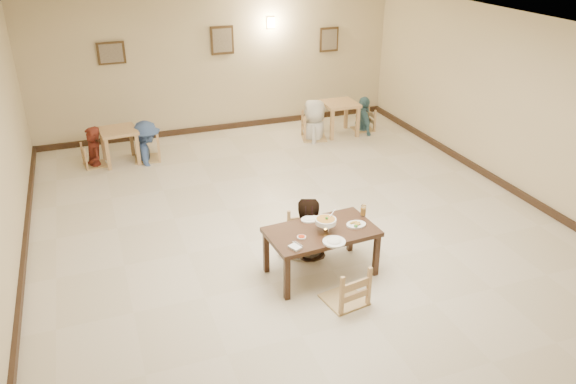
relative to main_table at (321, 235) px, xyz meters
name	(u,v)px	position (x,y,z in m)	size (l,w,h in m)	color
floor	(303,232)	(0.18, 1.11, -0.59)	(10.00, 10.00, 0.00)	beige
ceiling	(305,32)	(0.18, 1.11, 2.41)	(10.00, 10.00, 0.00)	white
wall_back	(218,64)	(0.18, 6.11, 0.91)	(10.00, 10.00, 0.00)	beige
wall_right	(530,110)	(4.18, 1.11, 0.91)	(10.00, 10.00, 0.00)	beige
baseboard_back	(222,127)	(0.18, 6.08, -0.53)	(8.00, 0.06, 0.12)	#332115
baseboard_left	(22,281)	(-3.79, 1.11, -0.53)	(0.06, 10.00, 0.12)	#332115
baseboard_right	(513,189)	(4.15, 1.11, -0.53)	(0.06, 10.00, 0.12)	#332115
picture_a	(111,53)	(-2.02, 6.06, 1.31)	(0.55, 0.04, 0.45)	#3E2B17
picture_b	(222,40)	(0.28, 6.06, 1.41)	(0.50, 0.04, 0.60)	#3E2B17
picture_c	(329,40)	(2.78, 6.06, 1.26)	(0.45, 0.04, 0.55)	#3E2B17
wall_sconce	(271,23)	(1.38, 6.07, 1.71)	(0.16, 0.05, 0.22)	#FFD88C
main_table	(321,235)	(0.00, 0.00, 0.00)	(1.48, 0.90, 0.67)	#3E2618
chair_far	(305,218)	(0.05, 0.69, -0.11)	(0.45, 0.45, 0.97)	tan
chair_near	(346,266)	(0.04, -0.67, -0.07)	(0.49, 0.49, 1.04)	tan
main_diner	(306,200)	(0.00, 0.56, 0.26)	(0.82, 0.64, 1.69)	gray
curry_warmer	(326,221)	(0.04, -0.04, 0.23)	(0.31, 0.28, 0.25)	silver
rice_plate_far	(310,219)	(-0.04, 0.30, 0.09)	(0.26, 0.26, 0.06)	white
rice_plate_near	(334,241)	(0.02, -0.34, 0.09)	(0.29, 0.29, 0.07)	white
fried_plate	(356,224)	(0.48, -0.05, 0.10)	(0.27, 0.27, 0.06)	white
chili_dish	(302,237)	(-0.32, -0.10, 0.09)	(0.12, 0.12, 0.02)	white
napkin_cutlery	(295,247)	(-0.49, -0.30, 0.09)	(0.19, 0.24, 0.03)	white
drink_glass	(363,211)	(0.70, 0.18, 0.15)	(0.08, 0.08, 0.15)	white
bg_table_left	(119,136)	(-2.15, 4.91, -0.04)	(0.75, 0.75, 0.68)	tan
bg_table_right	(340,108)	(2.55, 4.89, 0.00)	(0.74, 0.74, 0.73)	tan
bg_chair_ll	(92,145)	(-2.65, 4.91, -0.16)	(0.41, 0.41, 0.86)	tan
bg_chair_lr	(145,134)	(-1.65, 4.89, -0.06)	(0.50, 0.50, 1.06)	tan
bg_chair_rl	(315,115)	(1.92, 4.81, -0.05)	(0.51, 0.51, 1.09)	tan
bg_chair_rr	(364,110)	(3.18, 4.95, -0.12)	(0.44, 0.44, 0.94)	tan
bg_diner_a	(90,128)	(-2.65, 4.91, 0.19)	(0.57, 0.37, 1.56)	#551D14
bg_diner_b	(144,122)	(-1.65, 4.89, 0.20)	(1.01, 0.58, 1.57)	#3C5A92
bg_diner_c	(315,100)	(1.92, 4.81, 0.28)	(0.85, 0.55, 1.74)	silver
bg_diner_d	(365,97)	(3.18, 4.95, 0.18)	(0.90, 0.38, 1.54)	teal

